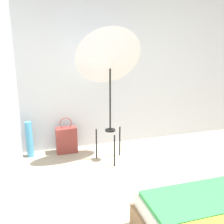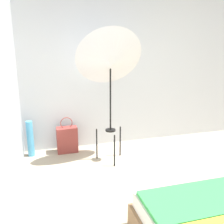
{
  "view_description": "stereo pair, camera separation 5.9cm",
  "coord_description": "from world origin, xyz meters",
  "views": [
    {
      "loc": [
        -1.43,
        -1.71,
        1.72
      ],
      "look_at": [
        -0.48,
        1.46,
        0.79
      ],
      "focal_mm": 42.0,
      "sensor_mm": 36.0,
      "label": 1
    },
    {
      "loc": [
        -1.38,
        -1.72,
        1.72
      ],
      "look_at": [
        -0.48,
        1.46,
        0.79
      ],
      "focal_mm": 42.0,
      "sensor_mm": 36.0,
      "label": 2
    }
  ],
  "objects": [
    {
      "name": "wall_back",
      "position": [
        0.0,
        2.33,
        1.3
      ],
      "size": [
        8.0,
        0.05,
        2.6
      ],
      "color": "#B7BCC1",
      "rests_on": "ground_plane"
    },
    {
      "name": "wall_side_left",
      "position": [
        -1.7,
        1.0,
        1.3
      ],
      "size": [
        0.05,
        8.0,
        2.6
      ],
      "color": "#B7BCC1",
      "rests_on": "ground_plane"
    },
    {
      "name": "photo_umbrella",
      "position": [
        -0.44,
        1.67,
        1.43
      ],
      "size": [
        0.92,
        0.65,
        1.87
      ],
      "color": "black",
      "rests_on": "ground_plane"
    },
    {
      "name": "tote_bag",
      "position": [
        -1.02,
        2.13,
        0.21
      ],
      "size": [
        0.32,
        0.17,
        0.57
      ],
      "color": "brown",
      "rests_on": "ground_plane"
    },
    {
      "name": "paper_roll",
      "position": [
        -1.56,
        2.13,
        0.27
      ],
      "size": [
        0.1,
        0.1,
        0.55
      ],
      "color": "#4CA3D1",
      "rests_on": "ground_plane"
    }
  ]
}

